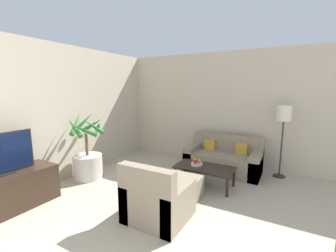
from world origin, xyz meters
The scene contains 13 objects.
wall_back centered at (0.00, 5.68, 1.35)m, with size 7.68×0.06×2.70m.
wall_left centered at (-3.07, 2.82, 1.35)m, with size 0.06×7.25×2.70m.
tv_console centered at (-2.72, 1.80, 0.29)m, with size 0.56×1.50×0.58m.
potted_palm centered at (-2.66, 3.35, 0.41)m, with size 0.73×0.80×1.36m.
sofa_loveseat centered at (-0.33, 5.10, 0.27)m, with size 1.60×0.78×0.79m.
floor_lamp centered at (0.80, 5.36, 1.25)m, with size 0.28×0.28×1.51m.
coffee_table centered at (-0.43, 4.17, 0.33)m, with size 1.09×0.58×0.37m.
fruit_bowl centered at (-0.59, 4.19, 0.40)m, with size 0.23×0.23×0.05m.
apple_red centered at (-0.60, 4.14, 0.46)m, with size 0.08×0.08×0.08m.
apple_green centered at (-0.54, 4.21, 0.46)m, with size 0.08×0.08×0.08m.
orange_fruit centered at (-0.64, 4.22, 0.47)m, with size 0.09×0.09×0.09m.
armchair centered at (-0.61, 2.78, 0.28)m, with size 0.82×0.79×0.86m.
ottoman centered at (-0.57, 3.52, 0.19)m, with size 0.58×0.47×0.38m.
Camera 1 is at (0.96, 0.29, 1.84)m, focal length 24.00 mm.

